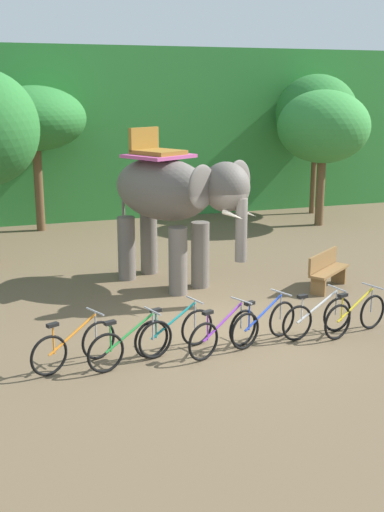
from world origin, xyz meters
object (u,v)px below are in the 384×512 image
object	(u,v)px
tree_center_left	(316,114)
bike_white	(317,317)
tree_left	(35,119)
bike_orange	(74,346)
tree_center	(323,127)
bike_blue	(264,323)
bike_teal	(174,332)
bike_yellow	(355,315)
wooden_bench	(327,269)
bike_purple	(223,333)
elephant	(172,197)
bike_green	(131,345)

from	to	relation	value
tree_center_left	bike_white	world-z (taller)	tree_center_left
tree_left	bike_orange	bearing A→B (deg)	-92.95
tree_left	tree_center	size ratio (longest dim) A/B	1.03
tree_left	bike_blue	distance (m)	12.40
bike_orange	bike_teal	xyz separation A→B (m)	(1.84, 0.10, 0.00)
tree_center	bike_orange	bearing A→B (deg)	-137.10
bike_blue	bike_yellow	distance (m)	1.89
tree_center_left	wooden_bench	xyz separation A→B (m)	(-4.46, -8.80, -3.29)
tree_center_left	bike_white	size ratio (longest dim) A/B	3.09
bike_yellow	wooden_bench	xyz separation A→B (m)	(1.00, 2.81, 0.09)
tree_center_left	bike_purple	distance (m)	14.68
wooden_bench	bike_purple	bearing A→B (deg)	-142.86
bike_teal	elephant	bearing A→B (deg)	73.58
elephant	bike_orange	bearing A→B (deg)	-126.61
tree_center	wooden_bench	world-z (taller)	tree_center
bike_orange	bike_purple	bearing A→B (deg)	-5.46
elephant	bike_orange	xyz separation A→B (m)	(-3.00, -4.04, -1.82)
tree_center	bike_purple	distance (m)	12.45
elephant	tree_center	bearing A→B (deg)	36.93
elephant	bike_orange	world-z (taller)	elephant
bike_green	wooden_bench	world-z (taller)	bike_green
tree_left	bike_orange	distance (m)	12.02
bike_purple	bike_blue	distance (m)	0.93
tree_center	elephant	xyz separation A→B (m)	(-7.03, -5.28, -1.21)
bike_blue	elephant	bearing A→B (deg)	97.88
tree_center	bike_green	world-z (taller)	tree_center
tree_left	bike_blue	xyz separation A→B (m)	(2.97, -11.57, -3.34)
bike_yellow	wooden_bench	distance (m)	2.99
tree_center_left	tree_center	bearing A→B (deg)	-112.70
bike_teal	bike_yellow	xyz separation A→B (m)	(3.60, -0.30, 0.00)
bike_green	bike_orange	bearing A→B (deg)	165.32
bike_white	bike_yellow	world-z (taller)	same
tree_center	tree_left	bearing A→B (deg)	166.78
tree_center_left	bike_green	world-z (taller)	tree_center_left
tree_center_left	bike_blue	size ratio (longest dim) A/B	3.24
tree_center_left	elephant	bearing A→B (deg)	-136.98
bike_green	bike_teal	xyz separation A→B (m)	(0.90, 0.34, 0.00)
bike_green	bike_blue	xyz separation A→B (m)	(2.62, 0.21, 0.00)
elephant	bike_yellow	size ratio (longest dim) A/B	2.48
tree_center_left	bike_orange	distance (m)	16.14
tree_left	elephant	distance (m)	8.02
tree_center_left	bike_blue	bearing A→B (deg)	-122.67
bike_purple	bike_yellow	bearing A→B (deg)	1.04
bike_yellow	bike_orange	bearing A→B (deg)	177.86
elephant	bike_yellow	xyz separation A→B (m)	(2.44, -4.24, -1.82)
tree_left	bike_teal	xyz separation A→B (m)	(1.24, -11.44, -3.34)
bike_teal	bike_purple	bearing A→B (deg)	-23.19
bike_blue	bike_white	bearing A→B (deg)	-1.04
bike_purple	bike_yellow	world-z (taller)	same
tree_center	bike_purple	xyz separation A→B (m)	(-7.37, -9.57, -3.03)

